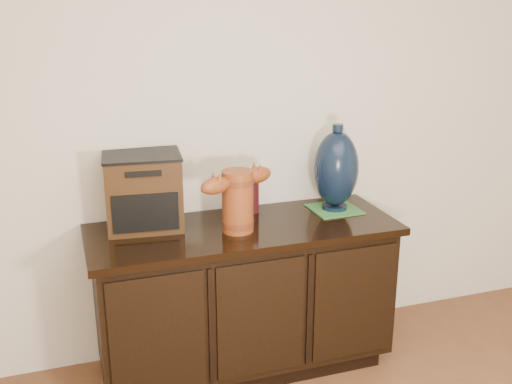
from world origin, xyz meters
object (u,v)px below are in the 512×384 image
object	(u,v)px
sideboard	(244,296)
tv_radio	(144,191)
terracotta_vessel	(238,197)
spray_can	(253,195)
lamp_base	(336,169)

from	to	relation	value
sideboard	tv_radio	world-z (taller)	tv_radio
terracotta_vessel	spray_can	size ratio (longest dim) A/B	2.12
terracotta_vessel	lamp_base	bearing A→B (deg)	-10.83
lamp_base	spray_can	bearing A→B (deg)	166.50
tv_radio	spray_can	world-z (taller)	tv_radio
sideboard	spray_can	bearing A→B (deg)	59.95
sideboard	lamp_base	distance (m)	0.77
sideboard	tv_radio	xyz separation A→B (m)	(-0.44, 0.14, 0.54)
spray_can	lamp_base	bearing A→B (deg)	-13.50
tv_radio	terracotta_vessel	bearing A→B (deg)	-19.82
sideboard	terracotta_vessel	world-z (taller)	terracotta_vessel
lamp_base	tv_radio	bearing A→B (deg)	176.08
sideboard	lamp_base	world-z (taller)	lamp_base
sideboard	tv_radio	distance (m)	0.71
lamp_base	spray_can	size ratio (longest dim) A/B	2.31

